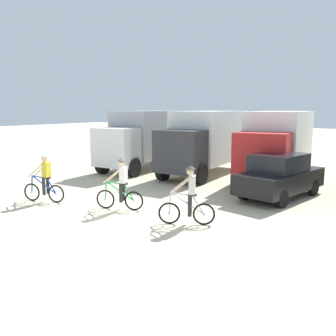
# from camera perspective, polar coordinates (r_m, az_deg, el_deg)

# --- Properties ---
(ground_plane) EXTENTS (120.00, 120.00, 0.00)m
(ground_plane) POSITION_cam_1_polar(r_m,az_deg,el_deg) (12.44, -8.06, -7.10)
(ground_plane) COLOR beige
(box_truck_grey_hauler) EXTENTS (2.73, 6.87, 3.35)m
(box_truck_grey_hauler) POSITION_cam_1_polar(r_m,az_deg,el_deg) (21.37, -3.37, 4.93)
(box_truck_grey_hauler) COLOR #9E9EA3
(box_truck_grey_hauler) RESTS_ON ground
(box_truck_white_box) EXTENTS (2.67, 6.85, 3.35)m
(box_truck_white_box) POSITION_cam_1_polar(r_m,az_deg,el_deg) (19.58, 6.00, 4.50)
(box_truck_white_box) COLOR white
(box_truck_white_box) RESTS_ON ground
(box_truck_avon_van) EXTENTS (2.93, 6.93, 3.35)m
(box_truck_avon_van) POSITION_cam_1_polar(r_m,az_deg,el_deg) (18.56, 16.71, 3.90)
(box_truck_avon_van) COLOR white
(box_truck_avon_van) RESTS_ON ground
(sedan_parked) EXTENTS (2.55, 4.46, 1.76)m
(sedan_parked) POSITION_cam_1_polar(r_m,az_deg,el_deg) (14.94, 17.06, -1.18)
(sedan_parked) COLOR black
(sedan_parked) RESTS_ON ground
(cyclist_orange_shirt) EXTENTS (1.66, 0.70, 1.82)m
(cyclist_orange_shirt) POSITION_cam_1_polar(r_m,az_deg,el_deg) (14.43, -18.73, -1.77)
(cyclist_orange_shirt) COLOR black
(cyclist_orange_shirt) RESTS_ON ground
(cyclist_cowboy_hat) EXTENTS (1.64, 0.75, 1.82)m
(cyclist_cowboy_hat) POSITION_cam_1_polar(r_m,az_deg,el_deg) (12.72, -7.38, -2.79)
(cyclist_cowboy_hat) COLOR black
(cyclist_cowboy_hat) RESTS_ON ground
(cyclist_near_camera) EXTENTS (1.55, 0.90, 1.82)m
(cyclist_near_camera) POSITION_cam_1_polar(r_m,az_deg,el_deg) (11.01, 3.24, -4.62)
(cyclist_near_camera) COLOR black
(cyclist_near_camera) RESTS_ON ground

